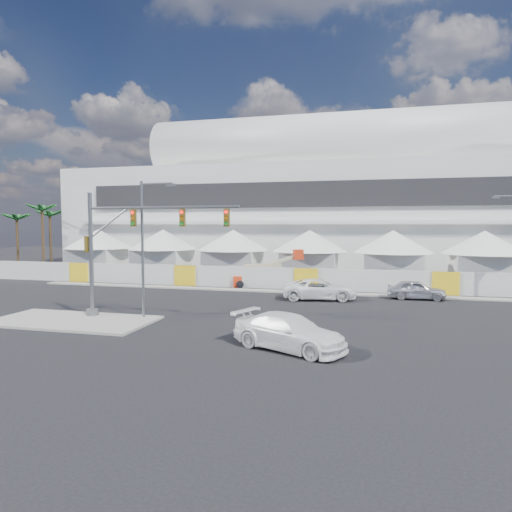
% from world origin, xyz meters
% --- Properties ---
extents(ground, '(160.00, 160.00, 0.00)m').
position_xyz_m(ground, '(0.00, 0.00, 0.00)').
color(ground, black).
rests_on(ground, ground).
extents(median_island, '(10.00, 5.00, 0.15)m').
position_xyz_m(median_island, '(-6.00, -3.00, 0.07)').
color(median_island, gray).
rests_on(median_island, ground).
extents(far_curb, '(80.00, 1.20, 0.12)m').
position_xyz_m(far_curb, '(20.00, 12.50, 0.06)').
color(far_curb, gray).
rests_on(far_curb, ground).
extents(stadium, '(80.00, 24.80, 21.98)m').
position_xyz_m(stadium, '(8.71, 41.50, 9.45)').
color(stadium, silver).
rests_on(stadium, ground).
extents(tent_row, '(53.40, 8.40, 5.40)m').
position_xyz_m(tent_row, '(0.50, 24.00, 3.15)').
color(tent_row, silver).
rests_on(tent_row, ground).
extents(hoarding_fence, '(70.00, 0.25, 2.00)m').
position_xyz_m(hoarding_fence, '(6.00, 14.50, 1.00)').
color(hoarding_fence, silver).
rests_on(hoarding_fence, ground).
extents(palm_cluster, '(10.60, 10.60, 8.55)m').
position_xyz_m(palm_cluster, '(-33.46, 29.50, 6.88)').
color(palm_cluster, '#47331E').
rests_on(palm_cluster, ground).
extents(sedan_silver, '(1.95, 4.61, 1.55)m').
position_xyz_m(sedan_silver, '(15.38, 11.43, 0.78)').
color(sedan_silver, silver).
rests_on(sedan_silver, ground).
extents(pickup_curb, '(3.73, 6.33, 1.65)m').
position_xyz_m(pickup_curb, '(7.84, 9.36, 0.83)').
color(pickup_curb, white).
rests_on(pickup_curb, ground).
extents(pickup_near, '(4.51, 6.32, 1.70)m').
position_xyz_m(pickup_near, '(8.13, -5.70, 0.85)').
color(pickup_near, white).
rests_on(pickup_near, ground).
extents(lot_car_a, '(1.65, 4.18, 1.35)m').
position_xyz_m(lot_car_a, '(16.66, 18.56, 0.68)').
color(lot_car_a, white).
rests_on(lot_car_a, ground).
extents(traffic_mast, '(10.36, 0.77, 7.92)m').
position_xyz_m(traffic_mast, '(-3.55, -1.44, 4.53)').
color(traffic_mast, gray).
rests_on(traffic_mast, median_island).
extents(streetlight_median, '(2.38, 0.24, 8.60)m').
position_xyz_m(streetlight_median, '(-1.91, -1.13, 5.09)').
color(streetlight_median, slate).
rests_on(streetlight_median, median_island).
extents(boom_lift, '(7.29, 2.90, 3.56)m').
position_xyz_m(boom_lift, '(1.11, 15.50, 0.96)').
color(boom_lift, red).
rests_on(boom_lift, ground).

